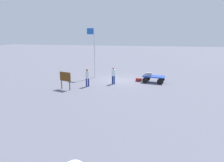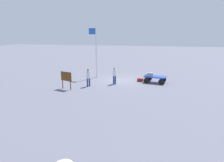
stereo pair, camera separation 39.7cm
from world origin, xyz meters
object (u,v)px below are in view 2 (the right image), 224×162
worker_lead (88,76)px  worker_trailing (115,75)px  flagpole (95,48)px  luggage_cart (155,78)px  suitcase_tan (140,80)px  suitcase_olive (150,74)px  signboard (66,78)px

worker_lead → worker_trailing: worker_lead is taller
worker_lead → flagpole: 4.65m
luggage_cart → suitcase_tan: luggage_cart is taller
worker_trailing → flagpole: flagpole is taller
luggage_cart → suitcase_tan: bearing=-7.2°
suitcase_tan → flagpole: bearing=-9.8°
suitcase_tan → flagpole: 6.04m
luggage_cart → worker_lead: 6.70m
luggage_cart → suitcase_tan: size_ratio=3.68×
suitcase_tan → luggage_cart: bearing=172.8°
worker_lead → suitcase_olive: bearing=-152.8°
worker_lead → worker_trailing: size_ratio=1.03×
worker_lead → signboard: (1.57, 1.38, 0.08)m
signboard → flagpole: bearing=-100.2°
worker_lead → flagpole: (0.60, -4.01, 2.28)m
suitcase_olive → suitcase_tan: suitcase_olive is taller
suitcase_olive → suitcase_tan: (0.99, -0.29, -0.69)m
worker_trailing → worker_lead: bearing=33.8°
luggage_cart → worker_trailing: bearing=21.1°
suitcase_olive → worker_trailing: size_ratio=0.38×
luggage_cart → worker_trailing: worker_trailing is taller
suitcase_olive → worker_lead: bearing=27.2°
suitcase_olive → worker_lead: worker_lead is taller
worker_trailing → signboard: worker_trailing is taller
luggage_cart → worker_lead: worker_lead is taller
worker_lead → worker_trailing: (-2.17, -1.45, -0.02)m
flagpole → luggage_cart: bearing=170.8°
worker_lead → flagpole: flagpole is taller
worker_trailing → flagpole: 4.41m
worker_trailing → suitcase_olive: bearing=-157.5°
suitcase_tan → worker_trailing: worker_trailing is taller
worker_lead → flagpole: bearing=-81.5°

